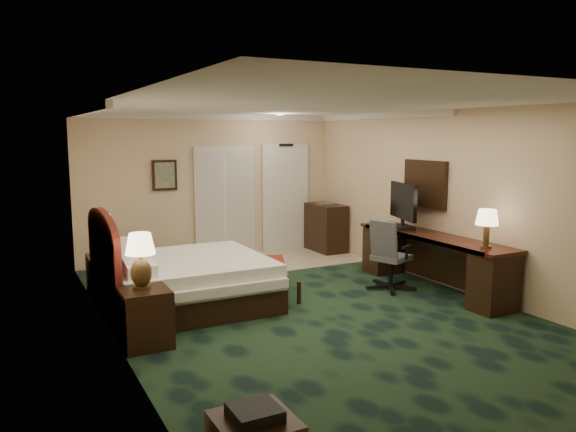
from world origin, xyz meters
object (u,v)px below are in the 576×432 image
bed (188,282)px  minibar (326,228)px  desk (432,262)px  nightstand_near (145,317)px  bed_bench (269,280)px  tv (403,206)px  nightstand_far (103,273)px  desk_chair (391,254)px  lamp_near (141,261)px  lamp_far (103,234)px

bed → minibar: size_ratio=2.19×
desk → nightstand_near: bearing=-176.2°
bed_bench → desk: 2.48m
nightstand_near → desk: 4.40m
nightstand_near → bed_bench: size_ratio=0.48×
bed_bench → tv: size_ratio=1.43×
nightstand_near → nightstand_far: size_ratio=1.18×
nightstand_far → desk_chair: 4.34m
nightstand_far → desk: size_ratio=0.19×
nightstand_near → desk_chair: 3.90m
nightstand_far → desk: 4.94m
nightstand_near → lamp_near: bearing=116.4°
nightstand_near → lamp_near: (-0.02, 0.03, 0.63)m
lamp_near → desk: lamp_near is taller
bed_bench → tv: 2.48m
bed → minibar: bearing=32.4°
tv → minibar: bearing=104.6°
bed → nightstand_near: size_ratio=3.22×
nightstand_far → minibar: bearing=12.1°
desk → tv: 1.03m
bed_bench → desk: (2.32, -0.85, 0.19)m
lamp_far → desk: bearing=-27.1°
bed → desk_chair: (2.99, -0.60, 0.21)m
nightstand_near → tv: (4.35, 0.96, 0.88)m
desk_chair → tv: bearing=16.3°
nightstand_near → minibar: 5.61m
bed → desk: desk is taller
tv → lamp_near: bearing=-151.7°
lamp_near → tv: tv is taller
nightstand_near → bed: bearing=53.9°
nightstand_near → tv: bearing=12.4°
nightstand_far → lamp_far: 0.58m
bed_bench → desk_chair: (1.78, -0.56, 0.31)m
bed_bench → desk: bearing=3.0°
nightstand_near → bed_bench: 2.37m
lamp_near → bed_bench: lamp_near is taller
desk → bed_bench: bearing=159.9°
bed → tv: (3.48, -0.22, 0.87)m
nightstand_far → desk_chair: (3.89, -1.90, 0.27)m
bed → lamp_far: size_ratio=3.43×
nightstand_near → nightstand_far: (-0.04, 2.48, -0.05)m
lamp_far → bed_bench: 2.58m
nightstand_far → bed_bench: size_ratio=0.41×
tv → bed_bench: bearing=-168.2°
nightstand_near → desk_chair: bearing=8.6°
lamp_far → desk: (4.40, -2.25, -0.43)m
nightstand_near → nightstand_far: nightstand_near is taller
desk → minibar: bearing=89.4°
lamp_near → lamp_far: 2.51m
lamp_far → desk: 4.96m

